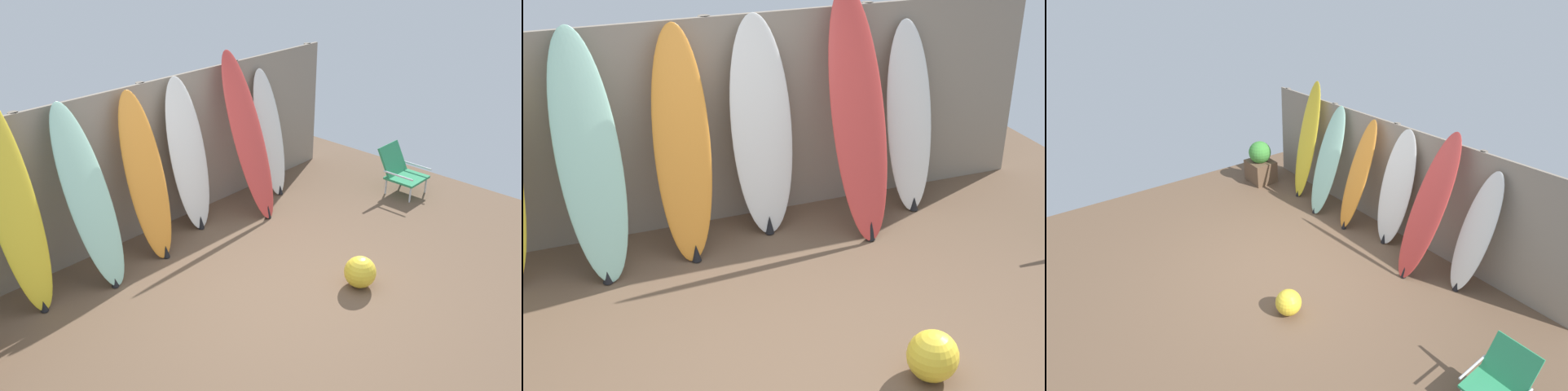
{
  "view_description": "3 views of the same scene",
  "coord_description": "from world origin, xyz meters",
  "views": [
    {
      "loc": [
        -3.61,
        -3.22,
        3.49
      ],
      "look_at": [
        0.33,
        0.53,
        0.81
      ],
      "focal_mm": 40.0,
      "sensor_mm": 36.0,
      "label": 1
    },
    {
      "loc": [
        -1.45,
        -3.56,
        3.1
      ],
      "look_at": [
        0.18,
        0.74,
        0.79
      ],
      "focal_mm": 50.0,
      "sensor_mm": 36.0,
      "label": 2
    },
    {
      "loc": [
        3.89,
        -2.69,
        3.71
      ],
      "look_at": [
        -0.36,
        0.59,
        0.87
      ],
      "focal_mm": 28.0,
      "sensor_mm": 36.0,
      "label": 3
    }
  ],
  "objects": [
    {
      "name": "surfboard_orange_2",
      "position": [
        -0.34,
        1.6,
        0.9
      ],
      "size": [
        0.51,
        0.65,
        1.83
      ],
      "color": "orange",
      "rests_on": "ground"
    },
    {
      "name": "surfboard_white_3",
      "position": [
        0.36,
        1.72,
        0.9
      ],
      "size": [
        0.56,
        0.43,
        1.83
      ],
      "color": "white",
      "rests_on": "ground"
    },
    {
      "name": "surfboard_red_4",
      "position": [
        1.13,
        1.49,
        0.99
      ],
      "size": [
        0.49,
        0.81,
        2.02
      ],
      "color": "#D13D38",
      "rests_on": "ground"
    },
    {
      "name": "beach_ball",
      "position": [
        0.7,
        -0.53,
        0.17
      ],
      "size": [
        0.33,
        0.33,
        0.33
      ],
      "primitive_type": "sphere",
      "color": "yellow",
      "rests_on": "ground"
    },
    {
      "name": "surfboard_white_5",
      "position": [
        1.74,
        1.7,
        0.82
      ],
      "size": [
        0.46,
        0.52,
        1.67
      ],
      "color": "white",
      "rests_on": "ground"
    },
    {
      "name": "ground",
      "position": [
        0.0,
        0.0,
        0.0
      ],
      "size": [
        7.68,
        7.68,
        0.0
      ],
      "primitive_type": "plane",
      "color": "brown"
    },
    {
      "name": "surfboard_seafoam_1",
      "position": [
        -1.05,
        1.57,
        0.93
      ],
      "size": [
        0.55,
        0.73,
        1.87
      ],
      "color": "#9ED6BC",
      "rests_on": "ground"
    },
    {
      "name": "fence_back",
      "position": [
        -0.0,
        2.01,
        0.9
      ],
      "size": [
        6.08,
        0.11,
        1.8
      ],
      "color": "gray",
      "rests_on": "ground"
    }
  ]
}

